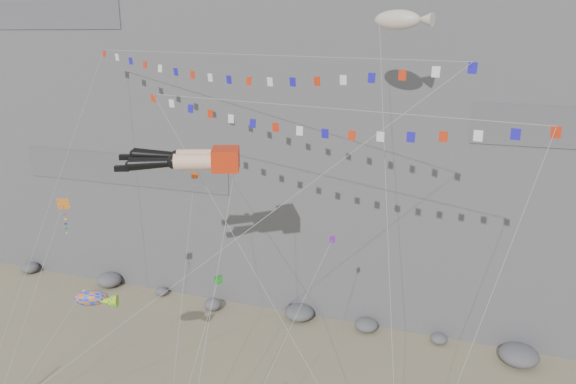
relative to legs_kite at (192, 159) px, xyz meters
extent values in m
cube|color=slate|center=(2.51, 28.25, 7.96)|extent=(80.00, 28.00, 50.00)
cube|color=red|center=(1.88, 0.78, 0.01)|extent=(2.33, 2.66, 1.31)
cylinder|color=#FBBD9C|center=(0.36, -0.55, 0.01)|extent=(2.41, 1.73, 0.97)
sphere|color=black|center=(-0.67, -0.97, 0.01)|extent=(0.89, 0.89, 0.89)
cone|color=black|center=(-1.88, -1.46, -0.06)|extent=(2.75, 1.74, 0.90)
cube|color=black|center=(-3.51, -2.13, -0.36)|extent=(0.94, 0.68, 0.32)
cylinder|color=#FBBD9C|center=(-0.14, 0.66, 0.01)|extent=(2.41, 1.73, 0.97)
sphere|color=black|center=(-1.16, 0.24, 0.01)|extent=(0.89, 0.89, 0.89)
cone|color=black|center=(-2.37, -0.25, 0.14)|extent=(2.77, 1.75, 0.97)
cube|color=black|center=(-4.00, -0.92, 0.04)|extent=(0.94, 0.68, 0.32)
cylinder|color=gray|center=(3.03, -5.35, -8.49)|extent=(0.03, 0.03, 21.09)
cylinder|color=gray|center=(-5.61, -1.52, -5.49)|extent=(0.03, 0.03, 29.63)
cylinder|color=gray|center=(10.68, -2.06, -6.87)|extent=(0.03, 0.03, 22.84)
cylinder|color=gray|center=(-9.20, -5.45, -9.96)|extent=(0.03, 0.03, 15.57)
cylinder|color=gray|center=(-8.74, -4.84, -12.87)|extent=(0.03, 0.03, 10.58)
cylinder|color=gray|center=(12.52, 0.70, -4.42)|extent=(0.03, 0.03, 28.66)
cylinder|color=gray|center=(0.00, -2.42, -9.58)|extent=(0.03, 0.03, 20.34)
cylinder|color=gray|center=(6.28, -3.22, -11.08)|extent=(0.03, 0.03, 17.39)
camera|label=1|loc=(16.55, -29.26, 7.30)|focal=35.00mm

